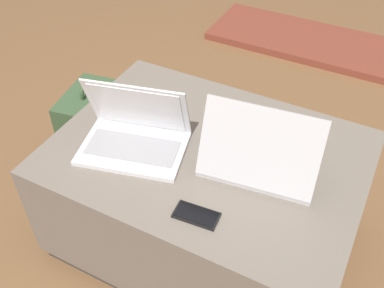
{
  "coord_description": "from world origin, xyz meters",
  "views": [
    {
      "loc": [
        0.45,
        -0.99,
        1.48
      ],
      "look_at": [
        -0.02,
        -0.07,
        0.54
      ],
      "focal_mm": 42.0,
      "sensor_mm": 36.0,
      "label": 1
    }
  ],
  "objects_px": {
    "laptop_far": "(260,157)",
    "cell_phone": "(196,215)",
    "laptop_near": "(135,134)",
    "backpack": "(92,131)"
  },
  "relations": [
    {
      "from": "cell_phone",
      "to": "backpack",
      "type": "xyz_separation_m",
      "value": [
        -0.73,
        0.41,
        -0.28
      ]
    },
    {
      "from": "laptop_near",
      "to": "cell_phone",
      "type": "distance_m",
      "value": 0.37
    },
    {
      "from": "laptop_near",
      "to": "cell_phone",
      "type": "xyz_separation_m",
      "value": [
        0.32,
        -0.18,
        -0.04
      ]
    },
    {
      "from": "laptop_near",
      "to": "laptop_far",
      "type": "bearing_deg",
      "value": -1.99
    },
    {
      "from": "laptop_far",
      "to": "cell_phone",
      "type": "xyz_separation_m",
      "value": [
        -0.09,
        -0.26,
        -0.05
      ]
    },
    {
      "from": "laptop_far",
      "to": "laptop_near",
      "type": "bearing_deg",
      "value": 5.2
    },
    {
      "from": "laptop_far",
      "to": "backpack",
      "type": "distance_m",
      "value": 0.89
    },
    {
      "from": "laptop_far",
      "to": "backpack",
      "type": "relative_size",
      "value": 0.85
    },
    {
      "from": "laptop_near",
      "to": "backpack",
      "type": "relative_size",
      "value": 0.86
    },
    {
      "from": "cell_phone",
      "to": "backpack",
      "type": "relative_size",
      "value": 0.3
    }
  ]
}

